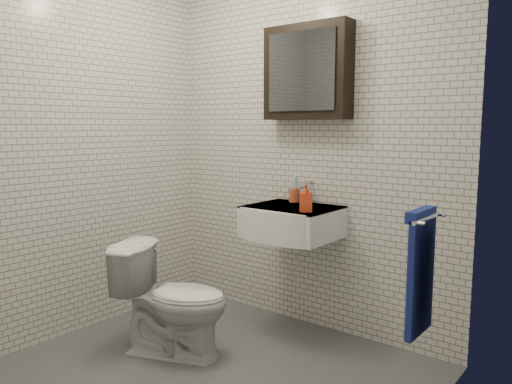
% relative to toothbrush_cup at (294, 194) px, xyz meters
% --- Properties ---
extents(ground, '(2.20, 2.00, 0.01)m').
position_rel_toothbrush_cup_xyz_m(ground, '(0.05, -0.94, -0.89)').
color(ground, '#4B4E52').
rests_on(ground, ground).
extents(room_shell, '(2.22, 2.02, 2.51)m').
position_rel_toothbrush_cup_xyz_m(room_shell, '(0.05, -0.94, 0.57)').
color(room_shell, silver).
rests_on(room_shell, ground).
extents(washbasin, '(0.55, 0.50, 0.20)m').
position_rel_toothbrush_cup_xyz_m(washbasin, '(0.10, -0.21, -0.14)').
color(washbasin, white).
rests_on(washbasin, room_shell).
extents(faucet, '(0.06, 0.20, 0.15)m').
position_rel_toothbrush_cup_xyz_m(faucet, '(0.10, -0.01, 0.02)').
color(faucet, silver).
rests_on(faucet, washbasin).
extents(mirror_cabinet, '(0.60, 0.15, 0.60)m').
position_rel_toothbrush_cup_xyz_m(mirror_cabinet, '(0.10, -0.01, 0.80)').
color(mirror_cabinet, black).
rests_on(mirror_cabinet, room_shell).
extents(towel_rail, '(0.09, 0.30, 0.58)m').
position_rel_toothbrush_cup_xyz_m(towel_rail, '(1.09, -0.59, -0.18)').
color(towel_rail, silver).
rests_on(towel_rail, room_shell).
extents(toothbrush_cup, '(0.08, 0.08, 0.20)m').
position_rel_toothbrush_cup_xyz_m(toothbrush_cup, '(0.00, 0.00, 0.00)').
color(toothbrush_cup, '#B44E2D').
rests_on(toothbrush_cup, washbasin).
extents(soap_bottle, '(0.11, 0.11, 0.17)m').
position_rel_toothbrush_cup_xyz_m(soap_bottle, '(0.27, -0.28, 0.03)').
color(soap_bottle, '#EA5218').
rests_on(soap_bottle, washbasin).
extents(toilet, '(0.75, 0.60, 0.67)m').
position_rel_toothbrush_cup_xyz_m(toilet, '(-0.29, -0.85, -0.56)').
color(toilet, white).
rests_on(toilet, ground).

